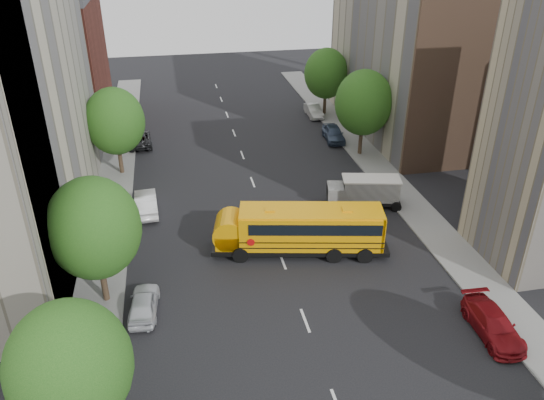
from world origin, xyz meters
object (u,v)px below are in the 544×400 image
object	(u,v)px
parked_car_0	(144,303)
parked_car_3	(493,324)
parked_car_5	(314,111)
street_tree_5	(326,74)
parked_car_4	(333,133)
street_tree_2	(115,121)
parked_car_1	(146,203)
parked_car_2	(139,139)
school_bus	(298,228)
street_tree_1	(94,228)
street_tree_0	(70,367)
safari_truck	(365,191)
street_tree_4	(364,103)

from	to	relation	value
parked_car_0	parked_car_3	xyz separation A→B (m)	(18.40, -5.43, 0.02)
parked_car_3	parked_car_5	world-z (taller)	parked_car_3
street_tree_5	parked_car_5	size ratio (longest dim) A/B	1.85
parked_car_4	street_tree_2	bearing A→B (deg)	-165.00
street_tree_5	parked_car_1	size ratio (longest dim) A/B	1.63
parked_car_2	parked_car_3	bearing A→B (deg)	117.18
parked_car_5	school_bus	bearing A→B (deg)	-106.71
street_tree_5	parked_car_0	xyz separation A→B (m)	(-19.80, -31.55, -4.05)
parked_car_1	street_tree_1	bearing A→B (deg)	75.02
school_bus	parked_car_4	xyz separation A→B (m)	(8.34, 19.09, -1.08)
street_tree_5	parked_car_2	distance (m)	21.71
parked_car_4	street_tree_0	bearing A→B (deg)	-118.70
street_tree_0	school_bus	distance (m)	18.00
parked_car_0	parked_car_5	size ratio (longest dim) A/B	0.95
parked_car_1	parked_car_5	world-z (taller)	parked_car_1
parked_car_5	parked_car_3	bearing A→B (deg)	-89.35
street_tree_2	parked_car_5	size ratio (longest dim) A/B	1.90
street_tree_2	parked_car_5	bearing A→B (deg)	29.31
street_tree_0	street_tree_1	xyz separation A→B (m)	(0.00, 10.00, 0.31)
street_tree_2	parked_car_5	distance (m)	23.99
parked_car_3	parked_car_0	bearing A→B (deg)	166.04
parked_car_0	parked_car_4	world-z (taller)	parked_car_4
street_tree_0	school_bus	xyz separation A→B (m)	(12.26, 12.88, -2.81)
school_bus	street_tree_1	bearing A→B (deg)	-155.18
safari_truck	parked_car_5	bearing A→B (deg)	97.86
parked_car_1	parked_car_4	bearing A→B (deg)	-151.23
parked_car_1	safari_truck	bearing A→B (deg)	169.18
street_tree_4	street_tree_5	world-z (taller)	street_tree_4
parked_car_2	school_bus	bearing A→B (deg)	112.48
street_tree_1	street_tree_5	distance (m)	37.20
street_tree_1	street_tree_5	world-z (taller)	street_tree_1
street_tree_2	street_tree_5	world-z (taller)	street_tree_2
parked_car_2	parked_car_3	distance (m)	36.84
street_tree_2	parked_car_0	size ratio (longest dim) A/B	2.00
street_tree_5	parked_car_1	bearing A→B (deg)	-135.45
parked_car_0	parked_car_2	bearing A→B (deg)	-83.21
street_tree_0	parked_car_3	distance (m)	21.19
safari_truck	parked_car_4	size ratio (longest dim) A/B	1.31
parked_car_2	parked_car_4	world-z (taller)	parked_car_4
school_bus	parked_car_1	distance (m)	12.67
street_tree_5	parked_car_0	distance (m)	37.46
school_bus	parked_car_5	bearing A→B (deg)	84.26
street_tree_0	parked_car_5	size ratio (longest dim) A/B	1.83
street_tree_4	parked_car_4	xyz separation A→B (m)	(-1.40, 3.97, -4.32)
street_tree_2	street_tree_5	bearing A→B (deg)	28.61
street_tree_0	parked_car_2	xyz separation A→B (m)	(1.40, 34.46, -3.98)
school_bus	street_tree_2	bearing A→B (deg)	140.64
street_tree_1	street_tree_5	xyz separation A→B (m)	(22.00, 30.00, -0.25)
school_bus	parked_car_2	size ratio (longest dim) A/B	2.50
street_tree_2	street_tree_5	size ratio (longest dim) A/B	1.03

